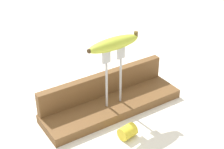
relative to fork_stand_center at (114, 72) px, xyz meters
The scene contains 6 objects.
ground_plane 0.14m from the fork_stand_center, 90.00° to the left, with size 3.00×3.00×0.00m, color white.
wooden_board 0.13m from the fork_stand_center, 90.00° to the left, with size 0.45×0.13×0.03m, color brown.
board_backstop 0.10m from the fork_stand_center, 90.00° to the left, with size 0.44×0.03×0.08m, color brown.
fork_stand_center is the anchor object (origin of this frame).
banana_raised_center 0.09m from the fork_stand_center, behind, with size 0.17×0.05×0.04m.
banana_chunk_near 0.18m from the fork_stand_center, 105.45° to the right, with size 0.05×0.05×0.04m.
Camera 1 is at (-0.48, -0.74, 0.65)m, focal length 54.96 mm.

